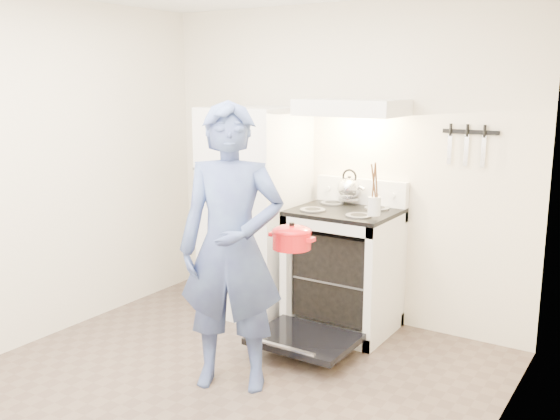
# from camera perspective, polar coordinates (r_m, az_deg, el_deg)

# --- Properties ---
(floor) EXTENTS (3.60, 3.60, 0.00)m
(floor) POSITION_cam_1_polar(r_m,az_deg,el_deg) (4.00, -7.43, -16.80)
(floor) COLOR brown
(floor) RESTS_ON ground
(back_wall) EXTENTS (3.20, 0.02, 2.50)m
(back_wall) POSITION_cam_1_polar(r_m,az_deg,el_deg) (5.06, 5.36, 4.27)
(back_wall) COLOR beige
(back_wall) RESTS_ON ground
(refrigerator) EXTENTS (0.70, 0.70, 1.70)m
(refrigerator) POSITION_cam_1_polar(r_m,az_deg,el_deg) (5.13, -2.29, -0.12)
(refrigerator) COLOR white
(refrigerator) RESTS_ON floor
(stove_body) EXTENTS (0.76, 0.65, 0.92)m
(stove_body) POSITION_cam_1_polar(r_m,az_deg,el_deg) (4.85, 5.84, -5.65)
(stove_body) COLOR white
(stove_body) RESTS_ON floor
(cooktop) EXTENTS (0.76, 0.65, 0.03)m
(cooktop) POSITION_cam_1_polar(r_m,az_deg,el_deg) (4.73, 5.96, -0.15)
(cooktop) COLOR black
(cooktop) RESTS_ON stove_body
(backsplash) EXTENTS (0.76, 0.07, 0.20)m
(backsplash) POSITION_cam_1_polar(r_m,az_deg,el_deg) (4.96, 7.47, 1.72)
(backsplash) COLOR white
(backsplash) RESTS_ON cooktop
(oven_door) EXTENTS (0.70, 0.54, 0.04)m
(oven_door) POSITION_cam_1_polar(r_m,az_deg,el_deg) (4.47, 2.24, -11.71)
(oven_door) COLOR black
(oven_door) RESTS_ON floor
(oven_rack) EXTENTS (0.60, 0.52, 0.01)m
(oven_rack) POSITION_cam_1_polar(r_m,az_deg,el_deg) (4.86, 5.84, -5.88)
(oven_rack) COLOR slate
(oven_rack) RESTS_ON stove_body
(range_hood) EXTENTS (0.76, 0.50, 0.12)m
(range_hood) POSITION_cam_1_polar(r_m,az_deg,el_deg) (4.70, 6.58, 9.29)
(range_hood) COLOR white
(range_hood) RESTS_ON back_wall
(knife_strip) EXTENTS (0.40, 0.02, 0.03)m
(knife_strip) POSITION_cam_1_polar(r_m,az_deg,el_deg) (4.64, 17.04, 6.85)
(knife_strip) COLOR black
(knife_strip) RESTS_ON back_wall
(pizza_stone) EXTENTS (0.34, 0.34, 0.02)m
(pizza_stone) POSITION_cam_1_polar(r_m,az_deg,el_deg) (4.79, 6.69, -5.97)
(pizza_stone) COLOR brown
(pizza_stone) RESTS_ON oven_rack
(tea_kettle) EXTENTS (0.23, 0.19, 0.27)m
(tea_kettle) POSITION_cam_1_polar(r_m,az_deg,el_deg) (4.93, 6.35, 2.13)
(tea_kettle) COLOR silver
(tea_kettle) RESTS_ON cooktop
(utensil_jar) EXTENTS (0.11, 0.11, 0.13)m
(utensil_jar) POSITION_cam_1_polar(r_m,az_deg,el_deg) (4.41, 8.61, 0.36)
(utensil_jar) COLOR silver
(utensil_jar) RESTS_ON cooktop
(person) EXTENTS (0.77, 0.66, 1.79)m
(person) POSITION_cam_1_polar(r_m,az_deg,el_deg) (3.85, -4.46, -3.52)
(person) COLOR navy
(person) RESTS_ON floor
(dutch_oven) EXTENTS (0.31, 0.24, 0.21)m
(dutch_oven) POSITION_cam_1_polar(r_m,az_deg,el_deg) (3.91, 1.08, -2.74)
(dutch_oven) COLOR red
(dutch_oven) RESTS_ON person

